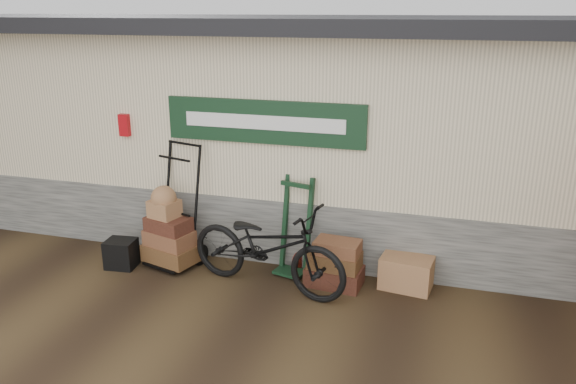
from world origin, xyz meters
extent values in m
plane|color=black|center=(0.00, 0.00, 0.00)|extent=(80.00, 80.00, 0.00)
cube|color=#4C4C47|center=(0.00, 2.75, 0.45)|extent=(14.00, 3.54, 0.90)
cube|color=tan|center=(0.00, 2.75, 1.95)|extent=(14.00, 3.50, 2.10)
cube|color=black|center=(0.00, 2.60, 3.10)|extent=(14.40, 4.10, 0.20)
cube|color=black|center=(-0.30, 0.97, 1.95)|extent=(2.60, 0.06, 0.55)
cube|color=white|center=(-0.30, 0.94, 1.95)|extent=(2.10, 0.01, 0.18)
cube|color=#A90C12|center=(-2.30, 0.97, 1.80)|extent=(0.14, 0.10, 0.30)
cube|color=#905A39|center=(1.59, 0.80, 0.20)|extent=(0.67, 0.48, 0.40)
cube|color=black|center=(-2.12, 0.33, 0.19)|extent=(0.41, 0.36, 0.38)
imported|color=black|center=(-0.06, 0.31, 0.61)|extent=(1.16, 2.22, 1.23)
camera|label=1|loc=(1.94, -5.63, 3.31)|focal=35.00mm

